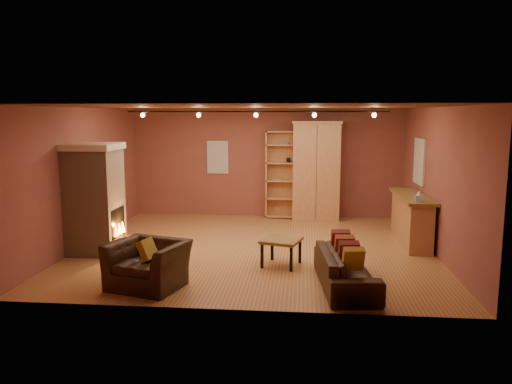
# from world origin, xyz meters

# --- Properties ---
(floor) EXTENTS (7.00, 7.00, 0.00)m
(floor) POSITION_xyz_m (0.00, 0.00, 0.00)
(floor) COLOR #976335
(floor) RESTS_ON ground
(ceiling) EXTENTS (7.00, 7.00, 0.00)m
(ceiling) POSITION_xyz_m (0.00, 0.00, 2.80)
(ceiling) COLOR brown
(ceiling) RESTS_ON back_wall
(back_wall) EXTENTS (7.00, 0.02, 2.80)m
(back_wall) POSITION_xyz_m (0.00, 3.25, 1.40)
(back_wall) COLOR brown
(back_wall) RESTS_ON floor
(left_wall) EXTENTS (0.02, 6.50, 2.80)m
(left_wall) POSITION_xyz_m (-3.50, 0.00, 1.40)
(left_wall) COLOR brown
(left_wall) RESTS_ON floor
(right_wall) EXTENTS (0.02, 6.50, 2.80)m
(right_wall) POSITION_xyz_m (3.50, 0.00, 1.40)
(right_wall) COLOR brown
(right_wall) RESTS_ON floor
(fireplace) EXTENTS (1.01, 0.98, 2.12)m
(fireplace) POSITION_xyz_m (-3.04, -0.60, 1.06)
(fireplace) COLOR tan
(fireplace) RESTS_ON floor
(back_window) EXTENTS (0.56, 0.04, 0.86)m
(back_window) POSITION_xyz_m (-1.30, 3.23, 1.55)
(back_window) COLOR beige
(back_window) RESTS_ON back_wall
(bookcase) EXTENTS (0.92, 0.36, 2.25)m
(bookcase) POSITION_xyz_m (0.45, 3.13, 1.14)
(bookcase) COLOR tan
(bookcase) RESTS_ON floor
(armoire) EXTENTS (1.23, 0.70, 2.50)m
(armoire) POSITION_xyz_m (1.28, 2.93, 1.26)
(armoire) COLOR tan
(armoire) RESTS_ON floor
(bar_counter) EXTENTS (0.58, 2.13, 1.02)m
(bar_counter) POSITION_xyz_m (3.20, 0.69, 0.52)
(bar_counter) COLOR tan
(bar_counter) RESTS_ON floor
(tissue_box) EXTENTS (0.14, 0.14, 0.22)m
(tissue_box) POSITION_xyz_m (3.15, -0.11, 1.11)
(tissue_box) COLOR #8EBBE3
(tissue_box) RESTS_ON bar_counter
(right_window) EXTENTS (0.05, 0.90, 1.00)m
(right_window) POSITION_xyz_m (3.47, 1.40, 1.65)
(right_window) COLOR beige
(right_window) RESTS_ON right_wall
(loveseat) EXTENTS (0.75, 1.98, 0.79)m
(loveseat) POSITION_xyz_m (1.63, -2.16, 0.39)
(loveseat) COLOR black
(loveseat) RESTS_ON floor
(armchair) EXTENTS (1.26, 0.99, 0.96)m
(armchair) POSITION_xyz_m (-1.43, -2.45, 0.48)
(armchair) COLOR black
(armchair) RESTS_ON floor
(coffee_table) EXTENTS (0.79, 0.79, 0.48)m
(coffee_table) POSITION_xyz_m (0.58, -1.14, 0.41)
(coffee_table) COLOR olive
(coffee_table) RESTS_ON floor
(track_rail) EXTENTS (5.20, 0.09, 0.13)m
(track_rail) POSITION_xyz_m (0.00, 0.20, 2.69)
(track_rail) COLOR black
(track_rail) RESTS_ON ceiling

